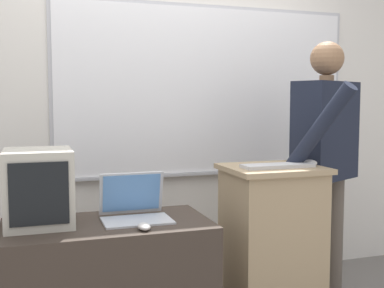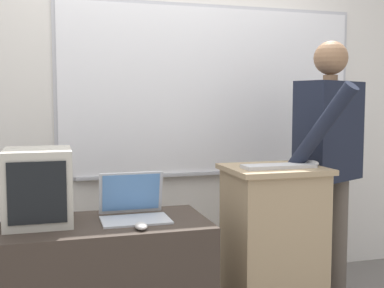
{
  "view_description": "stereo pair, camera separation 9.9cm",
  "coord_description": "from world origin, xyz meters",
  "px_view_note": "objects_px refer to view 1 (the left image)",
  "views": [
    {
      "loc": [
        -0.82,
        -2.0,
        1.32
      ],
      "look_at": [
        0.01,
        0.52,
        1.09
      ],
      "focal_mm": 45.0,
      "sensor_mm": 36.0,
      "label": 1
    },
    {
      "loc": [
        -0.73,
        -2.03,
        1.32
      ],
      "look_at": [
        0.01,
        0.52,
        1.09
      ],
      "focal_mm": 45.0,
      "sensor_mm": 36.0,
      "label": 2
    }
  ],
  "objects_px": {
    "laptop": "(134,204)",
    "computer_mouse_by_keyboard": "(311,163)",
    "person_presenter": "(325,153)",
    "wireless_keyboard": "(278,166)",
    "computer_mouse_by_laptop": "(144,226)",
    "lectern_podium": "(272,246)",
    "crt_monitor": "(39,187)"
  },
  "relations": [
    {
      "from": "laptop",
      "to": "computer_mouse_by_keyboard",
      "type": "xyz_separation_m",
      "value": [
        1.05,
        -0.02,
        0.18
      ]
    },
    {
      "from": "person_presenter",
      "to": "wireless_keyboard",
      "type": "height_order",
      "value": "person_presenter"
    },
    {
      "from": "laptop",
      "to": "computer_mouse_by_laptop",
      "type": "bearing_deg",
      "value": -90.48
    },
    {
      "from": "computer_mouse_by_keyboard",
      "to": "wireless_keyboard",
      "type": "bearing_deg",
      "value": -176.18
    },
    {
      "from": "laptop",
      "to": "wireless_keyboard",
      "type": "xyz_separation_m",
      "value": [
        0.82,
        -0.04,
        0.17
      ]
    },
    {
      "from": "laptop",
      "to": "person_presenter",
      "type": "bearing_deg",
      "value": 7.47
    },
    {
      "from": "wireless_keyboard",
      "to": "person_presenter",
      "type": "bearing_deg",
      "value": 24.59
    },
    {
      "from": "lectern_podium",
      "to": "laptop",
      "type": "distance_m",
      "value": 0.88
    },
    {
      "from": "computer_mouse_by_laptop",
      "to": "crt_monitor",
      "type": "bearing_deg",
      "value": 150.67
    },
    {
      "from": "lectern_podium",
      "to": "person_presenter",
      "type": "xyz_separation_m",
      "value": [
        0.45,
        0.15,
        0.52
      ]
    },
    {
      "from": "laptop",
      "to": "computer_mouse_by_laptop",
      "type": "distance_m",
      "value": 0.26
    },
    {
      "from": "person_presenter",
      "to": "computer_mouse_by_laptop",
      "type": "relative_size",
      "value": 16.99
    },
    {
      "from": "lectern_podium",
      "to": "computer_mouse_by_laptop",
      "type": "distance_m",
      "value": 0.9
    },
    {
      "from": "lectern_podium",
      "to": "person_presenter",
      "type": "distance_m",
      "value": 0.7
    },
    {
      "from": "crt_monitor",
      "to": "laptop",
      "type": "bearing_deg",
      "value": -1.64
    },
    {
      "from": "laptop",
      "to": "computer_mouse_by_keyboard",
      "type": "height_order",
      "value": "computer_mouse_by_keyboard"
    },
    {
      "from": "laptop",
      "to": "crt_monitor",
      "type": "xyz_separation_m",
      "value": [
        -0.47,
        0.01,
        0.11
      ]
    },
    {
      "from": "lectern_podium",
      "to": "person_presenter",
      "type": "height_order",
      "value": "person_presenter"
    },
    {
      "from": "laptop",
      "to": "computer_mouse_by_keyboard",
      "type": "bearing_deg",
      "value": -1.35
    },
    {
      "from": "computer_mouse_by_laptop",
      "to": "crt_monitor",
      "type": "height_order",
      "value": "crt_monitor"
    },
    {
      "from": "laptop",
      "to": "wireless_keyboard",
      "type": "relative_size",
      "value": 0.83
    },
    {
      "from": "lectern_podium",
      "to": "laptop",
      "type": "relative_size",
      "value": 2.73
    },
    {
      "from": "wireless_keyboard",
      "to": "computer_mouse_by_laptop",
      "type": "xyz_separation_m",
      "value": [
        -0.83,
        -0.21,
        -0.23
      ]
    },
    {
      "from": "laptop",
      "to": "computer_mouse_by_laptop",
      "type": "xyz_separation_m",
      "value": [
        -0.0,
        -0.25,
        -0.06
      ]
    },
    {
      "from": "lectern_podium",
      "to": "wireless_keyboard",
      "type": "relative_size",
      "value": 2.28
    },
    {
      "from": "laptop",
      "to": "wireless_keyboard",
      "type": "bearing_deg",
      "value": -2.76
    },
    {
      "from": "lectern_podium",
      "to": "crt_monitor",
      "type": "xyz_separation_m",
      "value": [
        -1.3,
        -0.01,
        0.42
      ]
    },
    {
      "from": "person_presenter",
      "to": "computer_mouse_by_keyboard",
      "type": "bearing_deg",
      "value": -165.78
    },
    {
      "from": "lectern_podium",
      "to": "computer_mouse_by_keyboard",
      "type": "xyz_separation_m",
      "value": [
        0.22,
        -0.05,
        0.49
      ]
    },
    {
      "from": "lectern_podium",
      "to": "person_presenter",
      "type": "relative_size",
      "value": 0.56
    },
    {
      "from": "crt_monitor",
      "to": "computer_mouse_by_keyboard",
      "type": "bearing_deg",
      "value": -1.44
    },
    {
      "from": "person_presenter",
      "to": "laptop",
      "type": "xyz_separation_m",
      "value": [
        -1.28,
        -0.17,
        -0.21
      ]
    }
  ]
}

